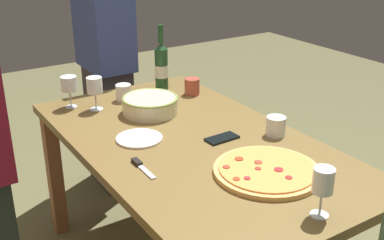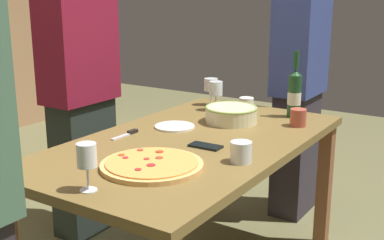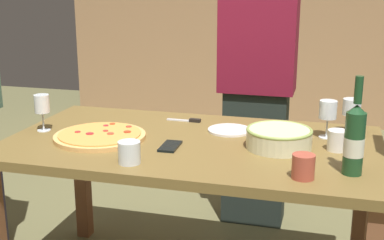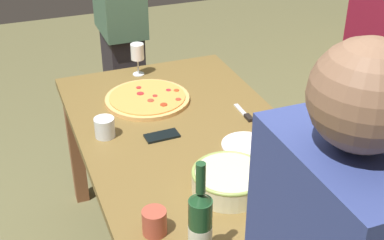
% 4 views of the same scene
% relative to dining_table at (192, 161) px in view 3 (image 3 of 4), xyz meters
% --- Properties ---
extents(dining_table, '(1.60, 0.90, 0.75)m').
position_rel_dining_table_xyz_m(dining_table, '(0.00, 0.00, 0.00)').
color(dining_table, brown).
rests_on(dining_table, ground).
extents(pizza, '(0.40, 0.40, 0.03)m').
position_rel_dining_table_xyz_m(pizza, '(-0.40, -0.07, 0.10)').
color(pizza, '#E3AB61').
rests_on(pizza, dining_table).
extents(serving_bowl, '(0.27, 0.27, 0.08)m').
position_rel_dining_table_xyz_m(serving_bowl, '(0.37, 0.00, 0.14)').
color(serving_bowl, beige).
rests_on(serving_bowl, dining_table).
extents(wine_bottle, '(0.07, 0.07, 0.36)m').
position_rel_dining_table_xyz_m(wine_bottle, '(0.66, -0.23, 0.22)').
color(wine_bottle, '#1C4524').
rests_on(wine_bottle, dining_table).
extents(wine_glass_near_pizza, '(0.08, 0.08, 0.17)m').
position_rel_dining_table_xyz_m(wine_glass_near_pizza, '(0.56, 0.20, 0.21)').
color(wine_glass_near_pizza, white).
rests_on(wine_glass_near_pizza, dining_table).
extents(wine_glass_by_bottle, '(0.07, 0.07, 0.17)m').
position_rel_dining_table_xyz_m(wine_glass_by_bottle, '(-0.70, -0.03, 0.21)').
color(wine_glass_by_bottle, white).
rests_on(wine_glass_by_bottle, dining_table).
extents(wine_glass_far_left, '(0.08, 0.08, 0.16)m').
position_rel_dining_table_xyz_m(wine_glass_far_left, '(0.66, 0.30, 0.21)').
color(wine_glass_far_left, white).
rests_on(wine_glass_far_left, dining_table).
extents(cup_amber, '(0.09, 0.09, 0.09)m').
position_rel_dining_table_xyz_m(cup_amber, '(-0.15, -0.33, 0.14)').
color(cup_amber, white).
rests_on(cup_amber, dining_table).
extents(cup_ceramic, '(0.08, 0.08, 0.09)m').
position_rel_dining_table_xyz_m(cup_ceramic, '(0.49, -0.32, 0.14)').
color(cup_ceramic, '#B04A38').
rests_on(cup_ceramic, dining_table).
extents(cup_spare, '(0.08, 0.08, 0.09)m').
position_rel_dining_table_xyz_m(cup_spare, '(0.60, 0.03, 0.14)').
color(cup_spare, white).
rests_on(cup_spare, dining_table).
extents(side_plate, '(0.20, 0.20, 0.01)m').
position_rel_dining_table_xyz_m(side_plate, '(0.13, 0.19, 0.10)').
color(side_plate, white).
rests_on(side_plate, dining_table).
extents(cell_phone, '(0.07, 0.15, 0.01)m').
position_rel_dining_table_xyz_m(cell_phone, '(-0.06, -0.11, 0.10)').
color(cell_phone, black).
rests_on(cell_phone, dining_table).
extents(pizza_knife, '(0.17, 0.03, 0.02)m').
position_rel_dining_table_xyz_m(pizza_knife, '(-0.10, 0.30, 0.10)').
color(pizza_knife, silver).
rests_on(pizza_knife, dining_table).
extents(person_host, '(0.43, 0.24, 1.63)m').
position_rel_dining_table_xyz_m(person_host, '(0.15, 0.86, 0.16)').
color(person_host, '#232C27').
rests_on(person_host, ground).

